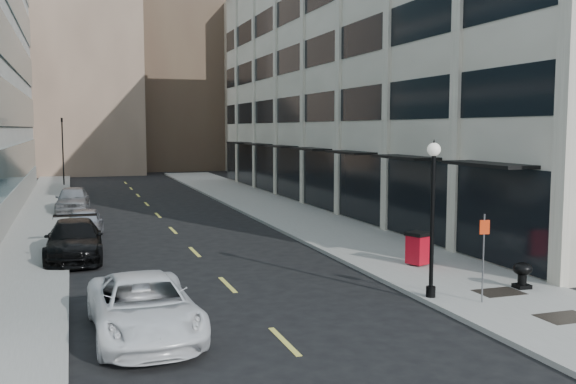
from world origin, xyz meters
TOP-DOWN VIEW (x-y plane):
  - ground at (0.00, 0.00)m, footprint 160.00×160.00m
  - sidewalk_right at (7.50, 20.00)m, footprint 5.00×80.00m
  - sidewalk_left at (-6.50, 20.00)m, footprint 3.00×80.00m
  - building_right at (16.94, 26.99)m, footprint 15.30×46.50m
  - skyline_tan_near at (-4.00, 68.00)m, footprint 14.00×18.00m
  - skyline_brown at (8.00, 72.00)m, footprint 12.00×16.00m
  - skyline_stone at (18.00, 66.00)m, footprint 10.00×14.00m
  - grate_mid at (7.60, 1.00)m, footprint 1.40×1.00m
  - grate_far at (7.60, 3.80)m, footprint 1.40×1.00m
  - road_centerline at (0.00, 17.00)m, footprint 0.15×68.20m
  - traffic_signal at (-5.50, 48.00)m, footprint 0.66×0.66m
  - car_white_van at (-3.20, 3.49)m, footprint 2.65×5.46m
  - car_black_pickup at (-4.80, 14.00)m, footprint 2.31×5.37m
  - car_silver_sedan at (-4.31, 19.08)m, footprint 1.99×4.27m
  - car_grey_sedan at (-4.80, 28.96)m, footprint 2.22×4.90m
  - trash_bin at (7.25, 8.12)m, footprint 0.98×0.98m
  - lamppost at (5.30, 4.00)m, footprint 0.39×0.39m
  - sign_post at (6.40, 2.99)m, footprint 0.30×0.08m
  - urn_planter at (8.60, 4.00)m, footprint 0.60×0.60m

SIDE VIEW (x-z plane):
  - ground at x=0.00m, z-range 0.00..0.00m
  - road_centerline at x=0.00m, z-range 0.00..0.01m
  - sidewalk_right at x=7.50m, z-range 0.00..0.15m
  - sidewalk_left at x=-6.50m, z-range 0.00..0.15m
  - grate_mid at x=7.60m, z-range 0.15..0.16m
  - grate_far at x=7.60m, z-range 0.15..0.16m
  - urn_planter at x=8.60m, z-range 0.24..1.08m
  - car_silver_sedan at x=-4.31m, z-range 0.00..1.42m
  - car_white_van at x=-3.20m, z-range 0.00..1.50m
  - car_black_pickup at x=-4.80m, z-range 0.00..1.54m
  - trash_bin at x=7.25m, z-range 0.20..1.43m
  - car_grey_sedan at x=-4.80m, z-range 0.00..1.63m
  - sign_post at x=6.40m, z-range 0.51..3.10m
  - lamppost at x=5.30m, z-range 0.56..5.29m
  - traffic_signal at x=-5.50m, z-range 2.23..9.21m
  - building_right at x=16.94m, z-range -0.13..18.12m
  - skyline_stone at x=18.00m, z-range 0.00..20.00m
  - skyline_tan_near at x=-4.00m, z-range 0.00..28.00m
  - skyline_brown at x=8.00m, z-range 0.00..34.00m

